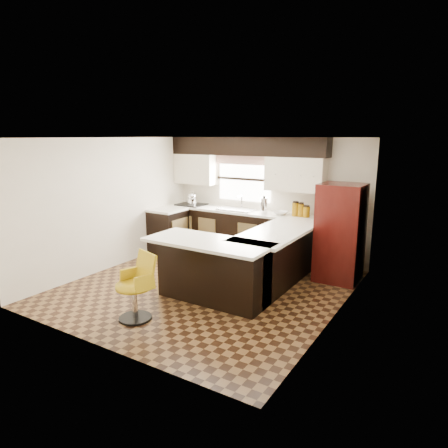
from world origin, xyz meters
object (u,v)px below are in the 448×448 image
Objects in this scene: bar_chair at (134,287)px; peninsula_long at (273,260)px; peninsula_return at (213,271)px; refrigerator at (340,233)px.

peninsula_long is at bearing 81.72° from bar_chair.
bar_chair reaches higher than peninsula_return.
bar_chair is at bearing -117.13° from peninsula_long.
bar_chair is (-1.89, -2.95, -0.38)m from refrigerator.
refrigerator is at bearing 53.90° from peninsula_return.
refrigerator reaches higher than peninsula_long.
peninsula_return is 1.23m from bar_chair.
bar_chair is (-1.07, -2.08, 0.00)m from peninsula_long.
refrigerator is (1.35, 1.85, 0.38)m from peninsula_return.
bar_chair is at bearing -122.60° from refrigerator.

